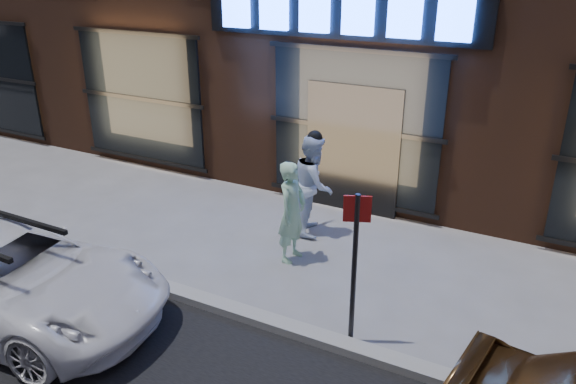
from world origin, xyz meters
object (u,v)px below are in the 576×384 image
at_px(man_cap, 314,184).
at_px(man_bowtie, 292,212).
at_px(white_suv, 6,277).
at_px(sign_post, 355,256).

bearing_deg(man_cap, man_bowtie, 166.51).
xyz_separation_m(man_bowtie, man_cap, (-0.13, 1.06, 0.06)).
height_order(man_bowtie, man_cap, man_cap).
distance_m(man_bowtie, white_suv, 4.08).
bearing_deg(man_bowtie, man_cap, 9.74).
xyz_separation_m(man_bowtie, sign_post, (1.62, -1.52, 0.40)).
xyz_separation_m(man_cap, white_suv, (-2.47, -4.19, -0.27)).
distance_m(man_cap, sign_post, 3.14).
relative_size(man_bowtie, white_suv, 0.38).
distance_m(white_suv, sign_post, 4.56).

